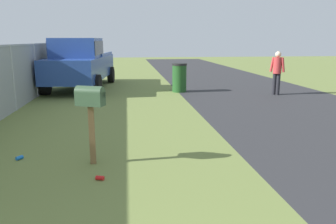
# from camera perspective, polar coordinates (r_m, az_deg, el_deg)

# --- Properties ---
(mailbox) EXTENTS (0.36, 0.50, 1.31)m
(mailbox) POSITION_cam_1_polar(r_m,az_deg,el_deg) (5.43, -13.33, 1.60)
(mailbox) COLOR brown
(mailbox) RESTS_ON ground
(pickup_truck) EXTENTS (5.62, 2.60, 2.09)m
(pickup_truck) POSITION_cam_1_polar(r_m,az_deg,el_deg) (14.32, -14.98, 8.34)
(pickup_truck) COLOR #284793
(pickup_truck) RESTS_ON ground
(trash_bin) EXTENTS (0.58, 0.58, 1.13)m
(trash_bin) POSITION_cam_1_polar(r_m,az_deg,el_deg) (13.01, 1.99, 5.99)
(trash_bin) COLOR #1E4C1E
(trash_bin) RESTS_ON ground
(pedestrian) EXTENTS (0.35, 0.48, 1.61)m
(pedestrian) POSITION_cam_1_polar(r_m,az_deg,el_deg) (12.92, 18.42, 6.93)
(pedestrian) COLOR black
(pedestrian) RESTS_ON ground
(litter_can_by_mailbox) EXTENTS (0.14, 0.12, 0.07)m
(litter_can_by_mailbox) POSITION_cam_1_polar(r_m,az_deg,el_deg) (6.27, -24.40, -7.25)
(litter_can_by_mailbox) COLOR blue
(litter_can_by_mailbox) RESTS_ON ground
(litter_can_midfield_b) EXTENTS (0.10, 0.14, 0.07)m
(litter_can_midfield_b) POSITION_cam_1_polar(r_m,az_deg,el_deg) (5.04, -11.74, -11.15)
(litter_can_midfield_b) COLOR red
(litter_can_midfield_b) RESTS_ON ground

